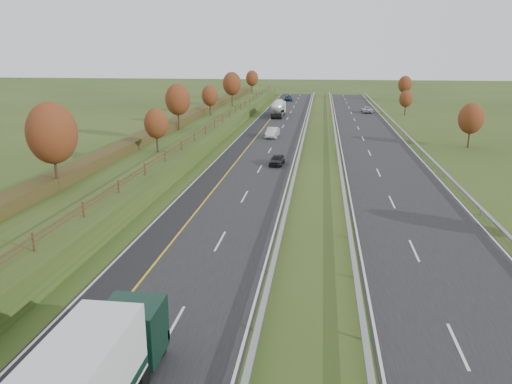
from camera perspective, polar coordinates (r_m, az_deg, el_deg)
ground at (r=67.41m, az=6.98°, el=3.94°), size 400.00×400.00×0.00m
near_carriageway at (r=72.80m, az=0.70°, el=4.94°), size 10.50×200.00×0.04m
far_carriageway at (r=72.77m, az=13.75°, el=4.49°), size 10.50×200.00×0.04m
hard_shoulder at (r=73.33m, az=-2.22°, el=5.01°), size 3.00×200.00×0.04m
lane_markings at (r=72.22m, az=5.76°, el=4.80°), size 26.75×200.00×0.01m
embankment_left at (r=75.24m, az=-9.23°, el=5.85°), size 12.00×200.00×2.00m
hedge_left at (r=75.59m, az=-10.75°, el=7.02°), size 2.20×180.00×1.10m
fence_left at (r=73.42m, az=-5.99°, el=7.09°), size 0.12×189.06×1.20m
median_barrier_near at (r=72.26m, az=5.21°, el=5.28°), size 0.32×200.00×0.71m
median_barrier_far at (r=72.24m, az=9.27°, el=5.14°), size 0.32×200.00×0.71m
outer_barrier_far at (r=73.53m, az=18.29°, el=4.73°), size 0.32×200.00×0.71m
trees_left at (r=71.22m, az=-9.91°, el=9.64°), size 6.64×164.30×7.66m
trees_far at (r=102.93m, az=19.70°, el=9.58°), size 8.45×118.60×7.12m
road_tanker at (r=110.90m, az=2.58°, el=9.59°), size 2.40×11.22×3.46m
car_dark_near at (r=62.13m, az=2.42°, el=3.71°), size 1.86×4.03×1.34m
car_silver_mid at (r=82.74m, az=1.89°, el=6.82°), size 2.05×5.01×1.61m
car_small_far at (r=147.24m, az=3.74°, el=10.65°), size 2.66×5.22×1.45m
car_oncoming at (r=120.34m, az=12.57°, el=9.18°), size 2.43×5.07×1.39m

